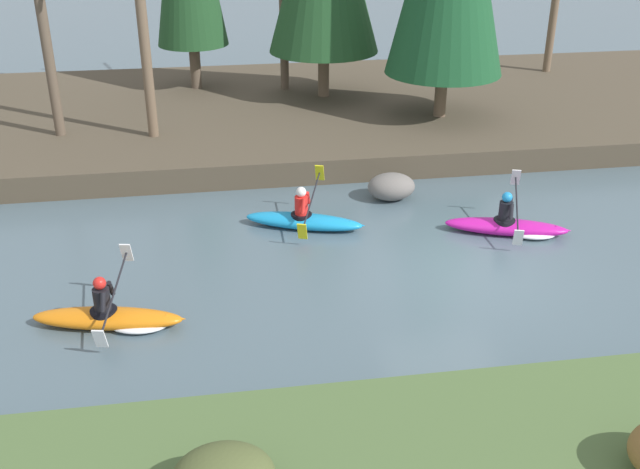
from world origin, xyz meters
TOP-DOWN VIEW (x-y plane):
  - ground_plane at (0.00, 0.00)m, footprint 90.00×90.00m
  - riverbank_far at (0.00, 10.37)m, footprint 44.00×10.78m
  - bare_tree_upstream at (-8.78, 8.28)m, footprint 2.92×2.88m
  - bare_tree_downstream at (7.79, 13.07)m, footprint 2.84×2.80m
  - kayaker_lead at (1.84, 1.47)m, footprint 2.75×2.02m
  - kayaker_middle at (-2.68, 2.50)m, footprint 2.74×2.00m
  - kayaker_trailing at (-6.60, -1.02)m, footprint 2.79×2.06m
  - boulder_midstream at (-0.34, 3.82)m, footprint 1.17×0.92m

SIDE VIEW (x-z plane):
  - ground_plane at x=0.00m, z-range 0.00..0.00m
  - kayaker_lead at x=1.84m, z-range -0.40..0.80m
  - kayaker_trailing at x=-6.60m, z-range -0.40..0.80m
  - kayaker_middle at x=-2.68m, z-range -0.38..0.82m
  - riverbank_far at x=0.00m, z-range 0.00..0.66m
  - boulder_midstream at x=-0.34m, z-range 0.00..0.66m
  - bare_tree_downstream at x=7.79m, z-range 0.51..5.59m
  - bare_tree_upstream at x=-8.78m, z-range 0.51..5.75m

